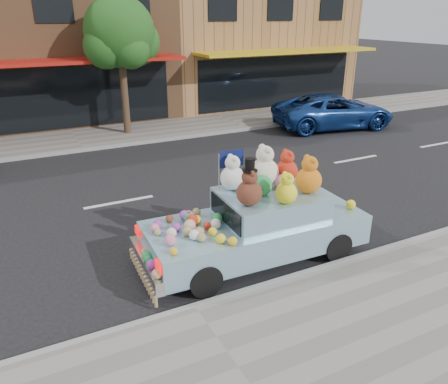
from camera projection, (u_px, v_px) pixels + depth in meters
ground at (119, 202)px, 11.32m from camera, size 120.00×120.00×0.00m
near_sidewalk at (238, 370)px, 5.93m from camera, size 60.00×3.00×0.12m
far_sidewalk at (77, 140)px, 16.67m from camera, size 60.00×3.00×0.12m
near_kerb at (195, 308)px, 7.16m from camera, size 60.00×0.12×0.13m
far_kerb at (84, 150)px, 15.43m from camera, size 60.00×0.12×0.13m
storefront_mid at (46, 34)px, 19.82m from camera, size 10.00×9.80×7.30m
storefront_right at (239, 31)px, 23.98m from camera, size 10.00×9.80×7.30m
street_tree at (120, 38)px, 16.17m from camera, size 3.00×2.70×5.22m
car_blue at (334, 111)px, 18.41m from camera, size 5.44×3.25×1.42m
art_car at (258, 220)px, 8.52m from camera, size 4.54×1.92×2.23m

